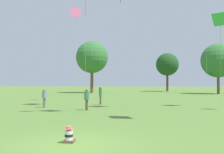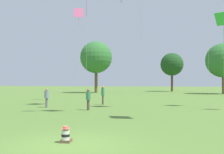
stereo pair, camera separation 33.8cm
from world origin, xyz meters
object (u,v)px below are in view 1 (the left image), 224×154
Objects in this scene: seated_toddler at (69,136)px; distant_tree_2 at (92,57)px; kite_1 at (76,14)px; distant_tree_1 at (167,65)px; distant_tree_0 at (218,61)px; person_standing_1 at (100,93)px; person_standing_0 at (87,98)px; kite_2 at (220,21)px; person_standing_2 at (44,96)px.

distant_tree_2 reaches higher than seated_toddler.
distant_tree_1 is at bearing 97.79° from kite_1.
distant_tree_1 is (-10.18, 12.29, 0.22)m from distant_tree_0.
seated_toddler is 0.06× the size of distant_tree_0.
distant_tree_1 reaches higher than person_standing_1.
person_standing_0 reaches higher than seated_toddler.
person_standing_1 is 0.19× the size of distant_tree_0.
kite_1 reaches higher than kite_2.
kite_1 is at bearing -76.76° from distant_tree_2.
person_standing_2 is 0.17× the size of distant_tree_1.
kite_1 reaches higher than person_standing_0.
kite_1 is (-4.78, 9.77, 9.48)m from person_standing_0.
seated_toddler is 0.05× the size of kite_1.
distant_tree_0 is (15.82, 29.81, 5.47)m from person_standing_1.
kite_2 is 0.75× the size of distant_tree_2.
kite_1 is 25.70m from distant_tree_2.
distant_tree_0 is at bearing 12.14° from person_standing_0.
distant_tree_1 is at bearing 29.42° from person_standing_0.
person_standing_0 is at bearing 95.12° from kite_2.
distant_tree_2 is (-10.21, 29.08, 6.63)m from person_standing_1.
kite_2 reaches higher than seated_toddler.
person_standing_2 is at bearing -64.56° from kite_1.
distant_tree_1 reaches higher than kite_2.
person_standing_2 is at bearing -101.62° from distant_tree_1.
person_standing_0 is at bearing -72.93° from distant_tree_2.
kite_2 reaches higher than person_standing_0.
person_standing_1 is 0.19× the size of distant_tree_1.
kite_1 reaches higher than distant_tree_1.
person_standing_0 is 0.20× the size of kite_2.
person_standing_1 is 0.16× the size of kite_1.
kite_1 is 32.82m from distant_tree_0.
kite_2 is 36.33m from distant_tree_2.
seated_toddler is 0.05× the size of distant_tree_2.
person_standing_1 is 34.19m from distant_tree_0.
person_standing_0 is 0.15× the size of distant_tree_2.
distant_tree_2 is at bearing 15.24° from kite_2.
person_standing_0 is at bearing -96.23° from distant_tree_1.
person_standing_0 reaches higher than person_standing_2.
distant_tree_0 is at bearing 67.07° from seated_toddler.
kite_2 is at bearing -33.36° from person_standing_1.
distant_tree_0 is at bearing 29.30° from person_standing_1.
distant_tree_0 is at bearing 74.32° from kite_1.
seated_toddler is at bearing -104.92° from distant_tree_0.
distant_tree_0 is 26.06m from distant_tree_2.
kite_1 is (-4.35, 4.21, 9.37)m from person_standing_1.
person_standing_1 is 0.22× the size of kite_2.
distant_tree_2 reaches higher than distant_tree_1.
distant_tree_0 reaches higher than kite_2.
kite_2 is (15.32, 4.23, 6.88)m from person_standing_2.
kite_1 is at bearing 53.38° from kite_2.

